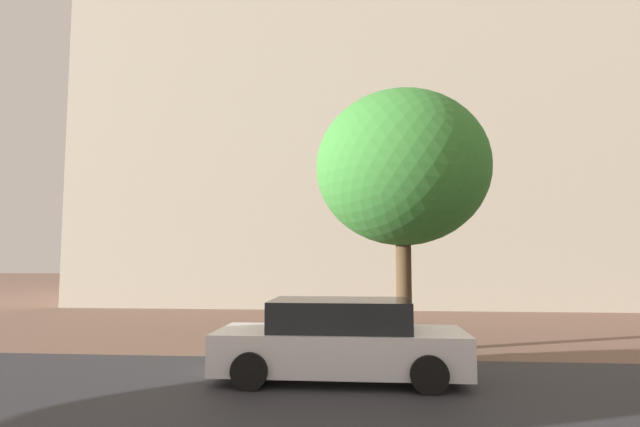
{
  "coord_description": "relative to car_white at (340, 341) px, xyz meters",
  "views": [
    {
      "loc": [
        1.36,
        -0.92,
        2.25
      ],
      "look_at": [
        0.41,
        9.98,
        3.2
      ],
      "focal_mm": 28.47,
      "sensor_mm": 36.0,
      "label": 1
    }
  ],
  "objects": [
    {
      "name": "ground_plane",
      "position": [
        -0.91,
        1.31,
        -0.7
      ],
      "size": [
        120.0,
        120.0,
        0.0
      ],
      "primitive_type": "plane",
      "color": "brown"
    },
    {
      "name": "street_asphalt_strip",
      "position": [
        -0.91,
        -1.52,
        -0.7
      ],
      "size": [
        120.0,
        6.9,
        0.0
      ],
      "primitive_type": "cube",
      "color": "#2D2D33",
      "rests_on": "ground_plane"
    },
    {
      "name": "landmark_building",
      "position": [
        0.33,
        19.58,
        9.42
      ],
      "size": [
        26.89,
        14.88,
        35.03
      ],
      "color": "#B2A893",
      "rests_on": "ground_plane"
    },
    {
      "name": "car_white",
      "position": [
        0.0,
        0.0,
        0.0
      ],
      "size": [
        4.59,
        2.02,
        1.47
      ],
      "color": "silver",
      "rests_on": "ground_plane"
    },
    {
      "name": "tree_curb_far",
      "position": [
        1.41,
        2.94,
        3.75
      ],
      "size": [
        4.28,
        4.28,
        6.4
      ],
      "color": "#4C3823",
      "rests_on": "ground_plane"
    }
  ]
}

